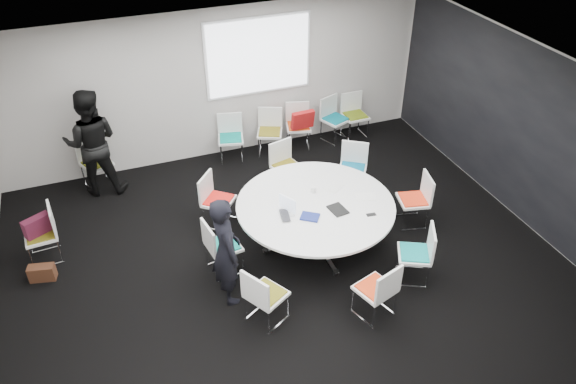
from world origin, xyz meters
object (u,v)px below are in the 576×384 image
object	(u,v)px
chair_ring_a	(412,209)
person_back	(92,143)
chair_back_a	(231,146)
chair_back_d	(335,127)
conference_table	(315,213)
laptop	(288,215)
maroon_bag	(38,226)
chair_ring_d	(219,209)
chair_back_e	(354,123)
chair_back_c	(298,134)
chair_person_back	(98,172)
brown_bag	(42,273)
chair_ring_c	(287,175)
chair_spare_left	(45,244)
chair_ring_e	(223,255)
chair_ring_h	(414,263)
chair_back_b	(270,140)
cup	(313,190)
chair_ring_f	(266,304)
chair_ring_g	(375,299)
chair_ring_b	(352,177)
person_main	(226,251)

from	to	relation	value
chair_ring_a	person_back	distance (m)	5.40
chair_back_a	person_back	world-z (taller)	person_back
chair_back_d	conference_table	bearing A→B (deg)	38.19
laptop	maroon_bag	bearing A→B (deg)	81.17
chair_ring_d	chair_back_e	bearing A→B (deg)	158.61
chair_back_c	chair_person_back	world-z (taller)	same
conference_table	brown_bag	xyz separation A→B (m)	(-3.95, 0.62, -0.44)
chair_ring_c	chair_person_back	distance (m)	3.33
chair_ring_c	person_back	xyz separation A→B (m)	(-3.06, 1.13, 0.67)
chair_spare_left	laptop	xyz separation A→B (m)	(3.39, -1.20, 0.47)
maroon_bag	brown_bag	bearing A→B (deg)	-97.97
brown_bag	chair_spare_left	bearing A→B (deg)	80.13
chair_ring_c	brown_bag	size ratio (longest dim) A/B	2.44
maroon_bag	chair_back_a	bearing A→B (deg)	27.52
conference_table	chair_back_e	world-z (taller)	chair_back_e
chair_ring_e	chair_back_d	xyz separation A→B (m)	(3.12, 2.95, 0.00)
chair_ring_d	maroon_bag	size ratio (longest dim) A/B	2.20
chair_ring_h	chair_person_back	size ratio (longest dim) A/B	1.00
chair_back_c	chair_back_e	xyz separation A→B (m)	(1.23, 0.01, 0.00)
chair_back_b	cup	xyz separation A→B (m)	(-0.17, -2.51, 0.50)
chair_back_e	laptop	xyz separation A→B (m)	(-2.57, -2.97, 0.47)
conference_table	chair_ring_f	distance (m)	1.76
maroon_bag	chair_ring_g	bearing A→B (deg)	-33.97
chair_ring_a	person_back	world-z (taller)	person_back
chair_ring_a	chair_ring_f	world-z (taller)	same
chair_ring_b	chair_back_b	size ratio (longest dim) A/B	1.00
chair_back_b	chair_back_e	world-z (taller)	same
chair_back_b	chair_spare_left	size ratio (longest dim) A/B	1.00
chair_ring_c	chair_back_b	xyz separation A→B (m)	(0.13, 1.28, 0.00)
chair_back_a	chair_back_d	world-z (taller)	same
chair_ring_h	chair_back_e	distance (m)	4.21
chair_spare_left	chair_ring_f	bearing A→B (deg)	-135.43
chair_person_back	brown_bag	bearing A→B (deg)	42.28
chair_ring_f	chair_ring_h	xyz separation A→B (m)	(2.21, 0.01, 0.00)
maroon_bag	brown_bag	distance (m)	0.68
conference_table	chair_person_back	distance (m)	4.09
laptop	maroon_bag	world-z (taller)	maroon_bag
chair_back_a	person_main	size ratio (longest dim) A/B	0.54
chair_ring_e	chair_back_c	xyz separation A→B (m)	(2.33, 2.94, 0.00)
chair_ring_g	chair_ring_e	bearing A→B (deg)	118.75
chair_back_a	maroon_bag	size ratio (longest dim) A/B	2.20
laptop	chair_back_e	bearing A→B (deg)	-30.30
chair_spare_left	person_main	bearing A→B (deg)	-130.81
chair_ring_f	chair_ring_b	bearing A→B (deg)	104.25
chair_ring_g	chair_ring_d	bearing A→B (deg)	100.16
chair_ring_b	chair_ring_h	distance (m)	2.30
chair_back_c	maroon_bag	world-z (taller)	chair_back_c
conference_table	chair_ring_g	distance (m)	1.68
chair_ring_f	person_main	distance (m)	0.87
chair_back_a	person_back	bearing A→B (deg)	18.26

